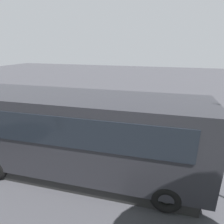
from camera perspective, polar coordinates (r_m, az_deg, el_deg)
name	(u,v)px	position (r m, az deg, el deg)	size (l,w,h in m)	color
ground_plane	(114,127)	(12.41, 0.75, -4.35)	(80.00, 80.00, 0.00)	#38383D
tour_bus	(82,137)	(7.43, -8.78, -7.39)	(9.12, 2.90, 3.25)	#26262B
spectator_far_left	(131,129)	(9.57, 5.57, -5.20)	(0.58, 0.36, 1.70)	black
spectator_left	(117,127)	(9.88, 1.51, -4.48)	(0.58, 0.35, 1.66)	black
spectator_centre	(98,125)	(10.20, -4.19, -3.75)	(0.57, 0.33, 1.66)	black
parked_motorcycle_silver	(79,136)	(10.18, -9.90, -7.13)	(2.03, 0.69, 0.99)	black
stunt_motorcycle	(102,105)	(14.86, -2.99, 2.11)	(1.98, 0.89, 1.23)	black
traffic_cone	(141,111)	(14.49, 8.53, 0.20)	(0.34, 0.34, 0.63)	orange
bay_line_a	(181,123)	(13.70, 19.85, -3.22)	(0.26, 4.21, 0.01)	white
bay_line_b	(145,120)	(13.74, 9.77, -2.26)	(0.26, 4.19, 0.01)	white
bay_line_c	(112,116)	(14.20, 0.06, -1.26)	(0.24, 3.65, 0.01)	white
bay_line_d	(82,113)	(15.05, -8.79, -0.32)	(0.25, 3.87, 0.01)	white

